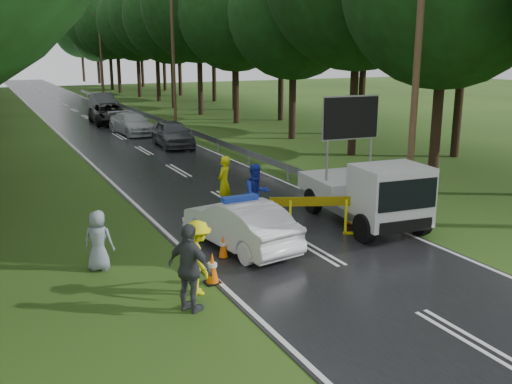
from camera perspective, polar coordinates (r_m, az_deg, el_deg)
ground at (r=16.56m, az=5.67°, el=-5.71°), size 160.00×160.00×0.00m
road at (r=44.33m, az=-15.29°, el=6.43°), size 7.00×140.00×0.02m
guardrail at (r=44.79m, az=-10.58°, el=7.46°), size 0.12×60.06×0.70m
utility_pole_near at (r=20.33m, az=15.80°, el=12.11°), size 1.40×0.24×10.00m
utility_pole_mid at (r=43.35m, az=-8.27°, el=13.32°), size 1.40×0.24×10.00m
utility_pole_far at (r=68.53m, az=-15.25°, el=13.25°), size 1.40×0.24×10.00m
police_sedan at (r=16.38m, az=-1.64°, el=-3.27°), size 2.14×4.43×1.54m
work_truck at (r=18.70m, az=11.18°, el=-0.07°), size 2.68×5.26×4.05m
barrier at (r=17.50m, az=6.25°, el=-1.44°), size 2.76×1.23×1.23m
officer at (r=20.28m, az=-3.21°, el=0.92°), size 0.83×0.82×1.94m
civilian at (r=18.63m, az=0.06°, el=-0.18°), size 1.02×0.82×1.99m
bystander_left at (r=13.42m, az=-5.81°, el=-6.53°), size 0.75×1.20×1.77m
bystander_mid at (r=12.50m, az=-6.62°, el=-7.60°), size 1.01×1.25×1.99m
bystander_right at (r=15.31m, az=-15.48°, el=-4.69°), size 0.93×0.85×1.60m
queue_car_first at (r=33.81m, az=-8.34°, el=5.80°), size 2.11×4.63×1.54m
queue_car_second at (r=39.31m, az=-12.27°, el=6.70°), size 2.55×5.09×1.42m
queue_car_third at (r=45.07m, az=-14.43°, el=7.58°), size 2.78×5.65×1.54m
queue_car_fourth at (r=54.46m, az=-15.04°, el=8.67°), size 1.76×5.03×1.65m
cone_near_left at (r=14.10m, az=-4.39°, el=-7.62°), size 0.38×0.38×0.80m
cone_center at (r=15.98m, az=2.64°, el=-5.16°), size 0.32×0.32×0.68m
cone_far at (r=18.51m, az=1.06°, el=-2.35°), size 0.34×0.34×0.71m
cone_left_mid at (r=15.75m, az=-3.31°, el=-5.46°), size 0.32×0.32×0.67m
cone_right at (r=18.92m, az=9.50°, el=-2.13°), size 0.36×0.36×0.76m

